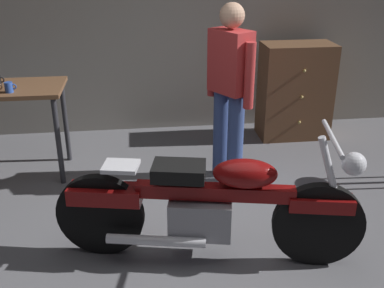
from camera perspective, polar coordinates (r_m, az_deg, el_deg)
The scene contains 5 objects.
ground_plane at distance 3.43m, azimuth 1.24°, elevation -14.79°, with size 12.00×12.00×0.00m, color slate.
motorcycle at distance 3.25m, azimuth 2.23°, elevation -7.46°, with size 2.16×0.75×1.00m.
person_standing at distance 4.23m, azimuth 4.67°, elevation 7.01°, with size 0.39×0.50×1.67m.
wooden_dresser at distance 5.51m, azimuth 12.61°, elevation 6.39°, with size 0.80×0.47×1.10m.
mug_blue_enamel at distance 4.44m, azimuth -21.66°, elevation 6.53°, with size 0.10×0.07×0.09m.
Camera 1 is at (-0.40, -2.66, 2.13)m, focal length 43.18 mm.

